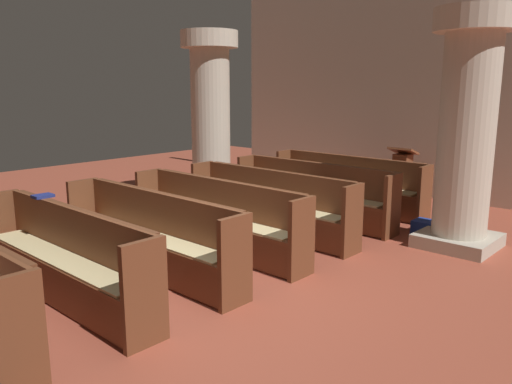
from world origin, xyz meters
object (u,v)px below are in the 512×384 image
(pew_row_3, at_px, (216,215))
(hymn_book, at_px, (43,196))
(kneeler_box_blue, at_px, (426,227))
(pew_row_0, at_px, (348,182))
(pew_row_1, at_px, (312,191))
(pew_row_5, at_px, (63,254))
(pew_row_2, at_px, (269,202))
(pew_row_4, at_px, (150,232))
(pillar_far_side, at_px, (211,115))
(lectern, at_px, (401,181))
(pillar_aisle_side, at_px, (467,127))

(pew_row_3, distance_m, hymn_book, 2.16)
(pew_row_3, bearing_deg, kneeler_box_blue, 56.87)
(pew_row_0, distance_m, pew_row_1, 1.08)
(pew_row_0, relative_size, pew_row_5, 1.00)
(pew_row_2, xyz_separation_m, pew_row_4, (0.00, -2.15, 0.00))
(pew_row_2, height_order, pillar_far_side, pillar_far_side)
(pew_row_1, xyz_separation_m, pew_row_5, (0.00, -4.30, 0.00))
(lectern, height_order, kneeler_box_blue, lectern)
(pew_row_0, height_order, pew_row_1, same)
(pew_row_4, xyz_separation_m, lectern, (0.54, 5.28, -0.04))
(pillar_aisle_side, distance_m, kneeler_box_blue, 1.68)
(pew_row_1, xyz_separation_m, pillar_far_side, (-2.28, -0.13, 1.16))
(pew_row_2, height_order, pillar_aisle_side, pillar_aisle_side)
(lectern, bearing_deg, hymn_book, -101.89)
(pew_row_3, xyz_separation_m, kneeler_box_blue, (1.74, 2.67, -0.39))
(lectern, bearing_deg, pew_row_4, -95.87)
(kneeler_box_blue, bearing_deg, pillar_far_side, -170.83)
(pew_row_1, relative_size, hymn_book, 13.75)
(pew_row_0, xyz_separation_m, pew_row_2, (0.00, -2.15, 0.00))
(pew_row_1, xyz_separation_m, pew_row_4, (0.00, -3.23, 0.00))
(pew_row_2, relative_size, pew_row_5, 1.00)
(pew_row_3, relative_size, lectern, 2.73)
(pillar_aisle_side, bearing_deg, kneeler_box_blue, 153.35)
(pew_row_3, bearing_deg, pillar_aisle_side, 45.60)
(pew_row_5, relative_size, kneeler_box_blue, 8.09)
(pew_row_3, relative_size, pillar_far_side, 0.93)
(lectern, bearing_deg, kneeler_box_blue, -52.03)
(pew_row_3, relative_size, pew_row_5, 1.00)
(pillar_far_side, bearing_deg, lectern, 37.77)
(lectern, bearing_deg, pew_row_3, -97.36)
(pew_row_1, relative_size, pillar_far_side, 0.93)
(pew_row_2, distance_m, pew_row_5, 3.23)
(pew_row_1, height_order, hymn_book, hymn_book)
(pew_row_4, bearing_deg, pew_row_1, 90.00)
(pillar_aisle_side, xyz_separation_m, pillar_far_side, (-4.61, -0.36, 0.00))
(pew_row_1, relative_size, pew_row_3, 1.00)
(pew_row_3, xyz_separation_m, pew_row_5, (0.00, -2.15, 0.00))
(pew_row_4, bearing_deg, pillar_aisle_side, 56.02)
(pew_row_0, xyz_separation_m, pew_row_3, (0.00, -3.23, 0.00))
(pew_row_4, xyz_separation_m, pillar_aisle_side, (2.33, 3.45, 1.16))
(pew_row_2, xyz_separation_m, lectern, (0.54, 3.13, -0.04))
(pew_row_1, distance_m, pillar_far_side, 2.56)
(pew_row_1, bearing_deg, pew_row_5, -90.00)
(pew_row_3, relative_size, hymn_book, 13.75)
(pew_row_4, distance_m, lectern, 5.31)
(pew_row_0, bearing_deg, hymn_book, -98.28)
(pew_row_0, bearing_deg, lectern, 60.98)
(pillar_aisle_side, bearing_deg, pew_row_1, -174.47)
(pew_row_5, relative_size, pillar_far_side, 0.93)
(pillar_far_side, bearing_deg, pew_row_1, 3.27)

